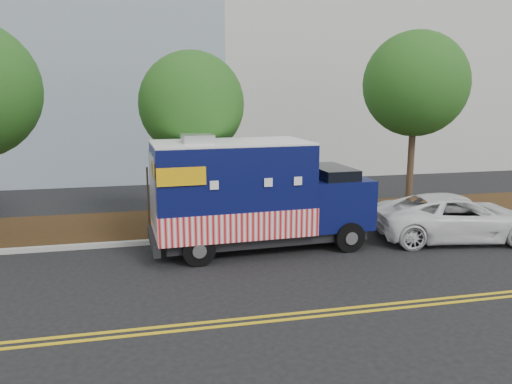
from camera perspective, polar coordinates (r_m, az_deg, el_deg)
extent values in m
plane|color=black|center=(15.10, -3.29, -6.97)|extent=(120.00, 120.00, 0.00)
cube|color=#9E9E99|center=(16.40, -4.11, -5.22)|extent=(120.00, 0.18, 0.15)
cube|color=black|center=(18.40, -5.11, -3.39)|extent=(120.00, 4.00, 0.15)
cube|color=gold|center=(11.04, 0.67, -14.06)|extent=(120.00, 0.10, 0.01)
cube|color=gold|center=(10.82, 0.99, -14.62)|extent=(120.00, 0.10, 0.01)
cylinder|color=#38281C|center=(17.39, -7.15, 1.30)|extent=(0.26, 0.26, 3.47)
sphere|color=#195818|center=(17.13, -7.36, 9.95)|extent=(3.53, 3.53, 3.53)
cylinder|color=#38281C|center=(20.66, 17.26, 3.28)|extent=(0.26, 0.26, 4.05)
sphere|color=#195818|center=(20.48, 17.76, 11.69)|extent=(4.01, 4.01, 4.01)
cube|color=#473828|center=(16.43, -12.19, -1.36)|extent=(0.06, 0.06, 2.40)
cube|color=black|center=(15.49, 0.75, -4.71)|extent=(6.19, 2.38, 0.30)
cube|color=#090E43|center=(14.90, -2.85, 0.57)|extent=(4.69, 2.73, 2.61)
cube|color=red|center=(15.10, -2.81, -2.88)|extent=(4.74, 2.80, 0.82)
cube|color=white|center=(14.71, -2.90, 5.66)|extent=(4.69, 2.73, 0.07)
cube|color=#B7B7BA|center=(14.51, -6.70, 6.08)|extent=(0.91, 0.91, 0.24)
cube|color=#090E43|center=(16.05, 8.61, -0.94)|extent=(2.08, 2.44, 1.52)
cube|color=black|center=(15.89, 8.51, 1.62)|extent=(1.20, 2.18, 0.71)
cube|color=black|center=(16.60, 11.72, -2.46)|extent=(0.20, 2.18, 0.33)
cube|color=black|center=(14.92, -11.63, -5.45)|extent=(0.32, 2.46, 0.30)
cube|color=#B7B7BA|center=(14.56, -11.74, 0.31)|extent=(0.14, 1.96, 2.07)
cube|color=#B7B7BA|center=(16.21, -2.75, 1.65)|extent=(1.96, 0.14, 1.20)
cube|color=#EBAD0C|center=(13.26, -8.51, 1.74)|extent=(1.31, 0.09, 0.49)
cube|color=#EBAD0C|center=(15.80, -9.72, 3.25)|extent=(1.31, 0.09, 0.49)
cylinder|color=black|center=(15.35, 10.59, -5.06)|extent=(0.93, 0.35, 0.91)
cylinder|color=black|center=(17.29, 7.35, -3.09)|extent=(0.93, 0.35, 0.91)
cylinder|color=black|center=(13.99, -6.58, -6.56)|extent=(0.93, 0.35, 0.91)
cylinder|color=black|center=(16.10, -7.86, -4.19)|extent=(0.93, 0.35, 0.91)
imported|color=white|center=(17.52, 21.94, -2.70)|extent=(5.64, 3.27, 1.48)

